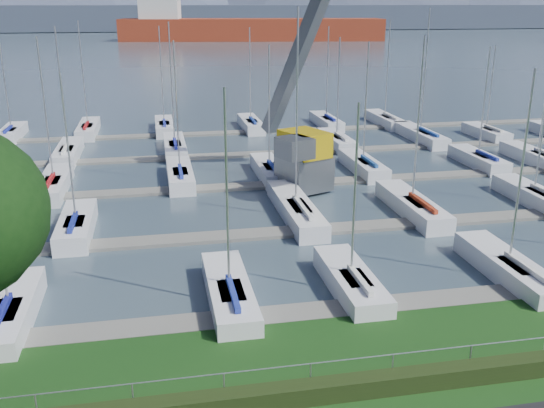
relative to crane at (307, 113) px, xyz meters
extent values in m
cube|color=#3F4F5C|center=(-5.26, 234.49, -5.73)|extent=(800.00, 540.00, 0.20)
cube|color=black|center=(-5.26, -25.91, -4.98)|extent=(80.00, 0.70, 0.70)
cylinder|color=#9B9FA4|center=(-5.26, -25.51, -4.13)|extent=(80.00, 0.04, 0.04)
cube|color=#3A4355|center=(-5.26, 304.49, 0.67)|extent=(900.00, 80.00, 12.00)
cube|color=slate|center=(-5.26, -19.51, -5.55)|extent=(90.00, 1.60, 0.25)
cube|color=#65635E|center=(-5.26, -9.51, -5.55)|extent=(90.00, 1.60, 0.25)
cube|color=slate|center=(-5.26, 0.49, -5.55)|extent=(90.00, 1.60, 0.25)
cube|color=slate|center=(-5.26, 10.49, -5.55)|extent=(90.00, 1.60, 0.25)
cube|color=gray|center=(-5.26, 20.49, -5.55)|extent=(90.00, 1.60, 0.25)
cube|color=slate|center=(-0.46, -1.23, -4.13)|extent=(4.17, 4.17, 2.60)
cube|color=#C19D0B|center=(-0.46, -1.23, -2.03)|extent=(3.69, 4.13, 1.80)
cube|color=#5B5E63|center=(1.34, 3.27, 6.97)|extent=(6.83, 10.02, 19.89)
cube|color=#575B5F|center=(-1.66, -3.23, -1.83)|extent=(2.68, 2.79, 1.40)
cube|color=maroon|center=(26.85, 188.67, -2.83)|extent=(97.93, 31.60, 10.00)
cube|color=silver|center=(-6.52, 193.50, 4.67)|extent=(15.86, 15.86, 12.00)
camera|label=1|loc=(-11.02, -42.89, 7.62)|focal=40.00mm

